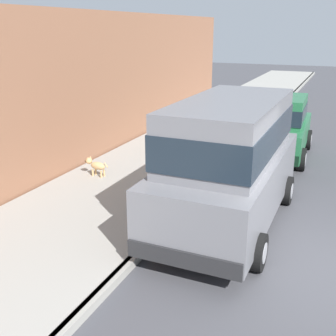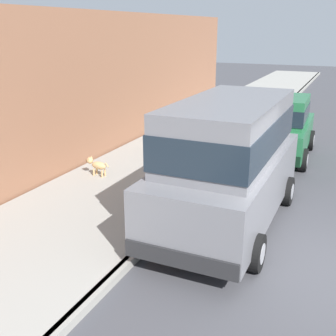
% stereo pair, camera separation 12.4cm
% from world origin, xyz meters
% --- Properties ---
extents(curb, '(0.16, 64.00, 0.14)m').
position_xyz_m(curb, '(-3.20, 0.00, 0.07)').
color(curb, gray).
rests_on(curb, ground).
extents(sidewalk, '(3.60, 64.00, 0.14)m').
position_xyz_m(sidewalk, '(-5.00, 0.00, 0.07)').
color(sidewalk, '#99968E').
rests_on(sidewalk, ground).
extents(car_grey_van, '(2.17, 4.92, 2.52)m').
position_xyz_m(car_grey_van, '(-2.19, 1.09, 1.39)').
color(car_grey_van, slate).
rests_on(car_grey_van, ground).
extents(car_green_hatchback, '(2.04, 3.85, 1.88)m').
position_xyz_m(car_green_hatchback, '(-2.08, 6.13, 0.98)').
color(car_green_hatchback, '#23663D').
rests_on(car_green_hatchback, ground).
extents(dog_tan, '(0.76, 0.25, 0.49)m').
position_xyz_m(dog_tan, '(-5.96, 2.14, 0.43)').
color(dog_tan, tan).
rests_on(dog_tan, sidewalk).
extents(building_facade, '(0.50, 20.00, 4.24)m').
position_xyz_m(building_facade, '(-7.10, 4.69, 2.12)').
color(building_facade, '#8C5B42').
rests_on(building_facade, ground).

